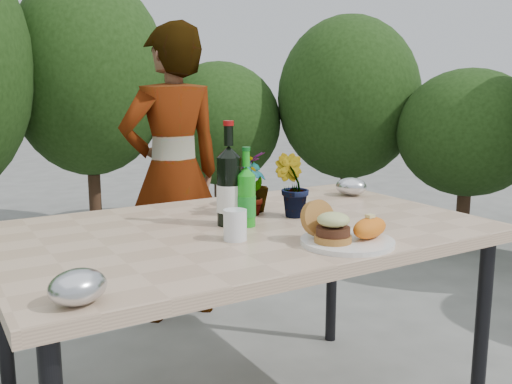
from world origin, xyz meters
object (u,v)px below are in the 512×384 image
patio_table (244,243)px  person (173,174)px  wine_bottle (229,187)px  dinner_plate (347,242)px

patio_table → person: (0.20, 1.10, 0.07)m
wine_bottle → person: bearing=99.2°
patio_table → wine_bottle: (-0.03, 0.04, 0.19)m
patio_table → wine_bottle: wine_bottle is taller
patio_table → dinner_plate: dinner_plate is taller
patio_table → person: bearing=79.4°
wine_bottle → patio_table: bearing=-28.9°
dinner_plate → person: bearing=88.1°
dinner_plate → wine_bottle: bearing=115.8°
wine_bottle → person: person is taller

